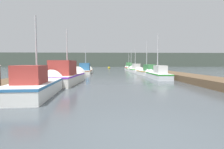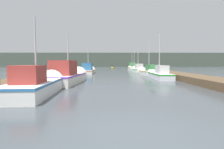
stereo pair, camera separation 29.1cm
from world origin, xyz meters
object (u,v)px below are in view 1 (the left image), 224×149
fishing_boat_3 (146,72)px  fishing_boat_1 (68,76)px  fishing_boat_5 (135,69)px  mooring_piling_2 (132,67)px  fishing_boat_6 (131,69)px  fishing_boat_2 (157,74)px  mooring_piling_3 (37,79)px  fishing_boat_0 (39,85)px  channel_buoy (109,68)px  fishing_boat_7 (129,68)px  fishing_boat_4 (86,70)px  mooring_piling_0 (146,69)px

fishing_boat_3 → fishing_boat_1: bearing=-137.8°
fishing_boat_5 → fishing_boat_1: bearing=-119.1°
fishing_boat_5 → mooring_piling_2: bearing=80.1°
fishing_boat_6 → fishing_boat_2: bearing=-91.1°
fishing_boat_1 → mooring_piling_3: 2.94m
fishing_boat_0 → fishing_boat_5: fishing_boat_5 is taller
fishing_boat_6 → channel_buoy: size_ratio=4.75×
fishing_boat_0 → mooring_piling_3: fishing_boat_0 is taller
fishing_boat_3 → fishing_boat_2: bearing=-94.8°
fishing_boat_5 → mooring_piling_2: fishing_boat_5 is taller
fishing_boat_7 → mooring_piling_2: bearing=66.2°
fishing_boat_1 → fishing_boat_7: 26.69m
fishing_boat_3 → mooring_piling_3: 14.43m
mooring_piling_3 → fishing_boat_5: bearing=64.4°
fishing_boat_0 → mooring_piling_3: 2.36m
fishing_boat_5 → mooring_piling_2: size_ratio=4.02×
fishing_boat_7 → channel_buoy: fishing_boat_7 is taller
mooring_piling_2 → channel_buoy: size_ratio=1.01×
mooring_piling_2 → fishing_boat_5: bearing=-96.2°
fishing_boat_4 → channel_buoy: size_ratio=5.12×
fishing_boat_2 → fishing_boat_4: bearing=132.3°
fishing_boat_3 → mooring_piling_0: bearing=72.5°
fishing_boat_4 → mooring_piling_2: size_ratio=5.06×
fishing_boat_7 → mooring_piling_0: fishing_boat_7 is taller
fishing_boat_6 → mooring_piling_3: 25.54m
fishing_boat_4 → mooring_piling_0: 9.05m
mooring_piling_3 → fishing_boat_7: bearing=71.8°
mooring_piling_0 → mooring_piling_3: bearing=-123.5°
fishing_boat_1 → mooring_piling_2: 29.16m
fishing_boat_2 → fishing_boat_6: size_ratio=1.01×
fishing_boat_3 → mooring_piling_2: bearing=82.1°
fishing_boat_1 → fishing_boat_2: (7.92, 3.63, -0.15)m
fishing_boat_5 → channel_buoy: size_ratio=4.07×
fishing_boat_4 → mooring_piling_2: 17.85m
fishing_boat_1 → fishing_boat_6: bearing=73.1°
fishing_boat_1 → fishing_boat_7: bearing=76.0°
fishing_boat_3 → fishing_boat_0: bearing=-126.7°
fishing_boat_4 → fishing_boat_7: 15.35m
fishing_boat_1 → fishing_boat_4: bearing=93.6°
fishing_boat_0 → fishing_boat_6: bearing=68.8°
fishing_boat_3 → fishing_boat_4: (-8.00, 3.94, 0.03)m
fishing_boat_1 → fishing_boat_2: bearing=28.0°
fishing_boat_0 → fishing_boat_5: size_ratio=1.15×
fishing_boat_1 → fishing_boat_2: size_ratio=1.15×
fishing_boat_3 → mooring_piling_2: (1.14, 19.27, 0.17)m
fishing_boat_1 → fishing_boat_4: fishing_boat_4 is taller
fishing_boat_4 → mooring_piling_3: bearing=-94.7°
mooring_piling_2 → mooring_piling_3: mooring_piling_2 is taller
fishing_boat_4 → fishing_boat_7: (8.00, 13.10, 0.05)m
fishing_boat_7 → fishing_boat_4: bearing=-118.2°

